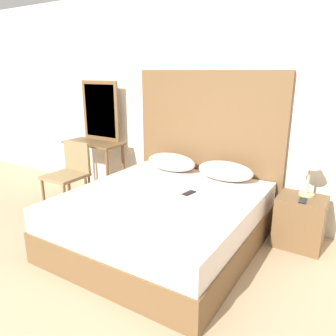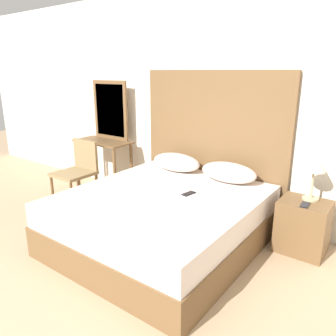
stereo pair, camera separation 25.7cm
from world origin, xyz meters
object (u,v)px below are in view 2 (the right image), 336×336
(table_lamp, at_px, (315,165))
(phone_on_nightstand, at_px, (305,205))
(bed, at_px, (162,219))
(vanity_desk, at_px, (103,152))
(chair, at_px, (79,168))
(nightstand, at_px, (303,226))
(phone_on_bed, at_px, (189,194))

(table_lamp, height_order, phone_on_nightstand, table_lamp)
(bed, distance_m, phone_on_nightstand, 1.38)
(bed, bearing_deg, vanity_desk, 156.38)
(table_lamp, distance_m, chair, 2.90)
(nightstand, height_order, table_lamp, table_lamp)
(nightstand, relative_size, phone_on_nightstand, 3.39)
(phone_on_nightstand, relative_size, vanity_desk, 0.18)
(phone_on_bed, distance_m, table_lamp, 1.23)
(table_lamp, bearing_deg, nightstand, -104.16)
(bed, xyz_separation_m, phone_on_bed, (0.21, 0.16, 0.28))
(phone_on_nightstand, bearing_deg, chair, -172.62)
(bed, distance_m, chair, 1.63)
(phone_on_bed, relative_size, nightstand, 0.30)
(nightstand, xyz_separation_m, chair, (-2.80, -0.46, 0.22))
(phone_on_bed, bearing_deg, phone_on_nightstand, 24.03)
(phone_on_bed, xyz_separation_m, nightstand, (0.99, 0.54, -0.29))
(bed, height_order, phone_on_nightstand, bed)
(phone_on_nightstand, distance_m, vanity_desk, 2.83)
(phone_on_bed, bearing_deg, table_lamp, 31.74)
(bed, distance_m, phone_on_bed, 0.39)
(bed, height_order, table_lamp, table_lamp)
(chair, bearing_deg, bed, -8.64)
(bed, relative_size, phone_on_nightstand, 12.54)
(phone_on_nightstand, bearing_deg, nightstand, 99.56)
(phone_on_bed, distance_m, chair, 1.81)
(table_lamp, bearing_deg, bed, -147.24)
(bed, bearing_deg, table_lamp, 32.76)
(phone_on_nightstand, height_order, vanity_desk, vanity_desk)
(bed, xyz_separation_m, phone_on_nightstand, (1.21, 0.61, 0.26))
(bed, xyz_separation_m, table_lamp, (1.22, 0.78, 0.61))
(nightstand, distance_m, chair, 2.84)
(table_lamp, xyz_separation_m, phone_on_nightstand, (-0.00, -0.18, -0.35))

